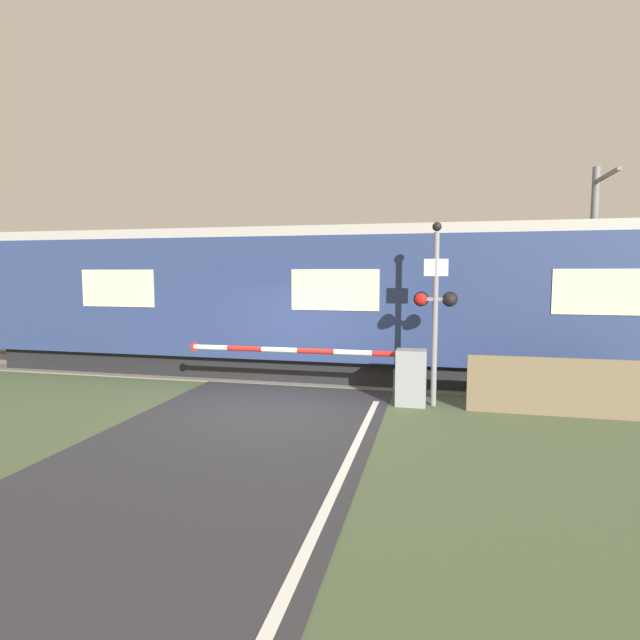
# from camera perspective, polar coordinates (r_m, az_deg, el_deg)

# --- Properties ---
(ground_plane) EXTENTS (80.00, 80.00, 0.00)m
(ground_plane) POSITION_cam_1_polar(r_m,az_deg,el_deg) (9.98, -5.87, -10.11)
(ground_plane) COLOR #475638
(track_bed) EXTENTS (36.00, 3.20, 0.13)m
(track_bed) POSITION_cam_1_polar(r_m,az_deg,el_deg) (13.32, -0.82, -6.04)
(track_bed) COLOR slate
(track_bed) RESTS_ON ground_plane
(train) EXTENTS (20.39, 3.07, 3.76)m
(train) POSITION_cam_1_polar(r_m,az_deg,el_deg) (12.89, 3.03, 2.11)
(train) COLOR black
(train) RESTS_ON ground_plane
(crossing_barrier) EXTENTS (5.14, 0.44, 1.13)m
(crossing_barrier) POSITION_cam_1_polar(r_m,az_deg,el_deg) (10.26, 8.20, -5.99)
(crossing_barrier) COLOR gray
(crossing_barrier) RESTS_ON ground_plane
(signal_post) EXTENTS (0.86, 0.26, 3.65)m
(signal_post) POSITION_cam_1_polar(r_m,az_deg,el_deg) (10.11, 13.05, 1.92)
(signal_post) COLOR gray
(signal_post) RESTS_ON ground_plane
(catenary_pole) EXTENTS (0.20, 1.90, 5.55)m
(catenary_pole) POSITION_cam_1_polar(r_m,az_deg,el_deg) (15.74, 28.70, 5.65)
(catenary_pole) COLOR slate
(catenary_pole) RESTS_ON ground_plane
(roadside_fence) EXTENTS (3.15, 0.06, 1.10)m
(roadside_fence) POSITION_cam_1_polar(r_m,az_deg,el_deg) (10.32, 25.27, -6.93)
(roadside_fence) COLOR #726047
(roadside_fence) RESTS_ON ground_plane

